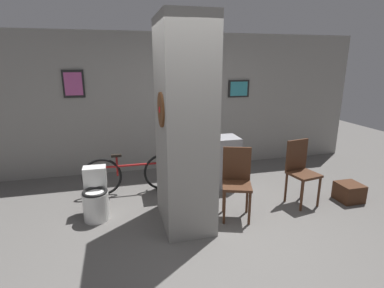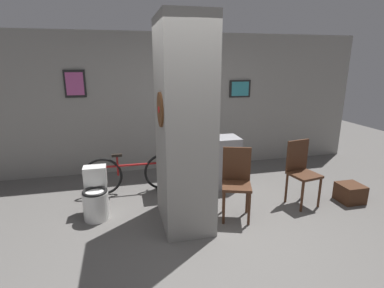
{
  "view_description": "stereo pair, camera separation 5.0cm",
  "coord_description": "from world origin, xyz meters",
  "px_view_note": "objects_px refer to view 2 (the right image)",
  "views": [
    {
      "loc": [
        -0.9,
        -3.07,
        2.08
      ],
      "look_at": [
        0.11,
        0.89,
        0.95
      ],
      "focal_mm": 28.0,
      "sensor_mm": 36.0,
      "label": 1
    },
    {
      "loc": [
        -0.85,
        -3.08,
        2.08
      ],
      "look_at": [
        0.11,
        0.89,
        0.95
      ],
      "focal_mm": 28.0,
      "sensor_mm": 36.0,
      "label": 2
    }
  ],
  "objects_px": {
    "chair_by_doorway": "(301,169)",
    "bicycle": "(134,173)",
    "toilet": "(96,197)",
    "chair_near_pillar": "(236,180)",
    "bottle_tall": "(199,131)"
  },
  "relations": [
    {
      "from": "chair_by_doorway",
      "to": "bicycle",
      "type": "height_order",
      "value": "chair_by_doorway"
    },
    {
      "from": "bicycle",
      "to": "toilet",
      "type": "bearing_deg",
      "value": -127.84
    },
    {
      "from": "toilet",
      "to": "chair_near_pillar",
      "type": "height_order",
      "value": "chair_near_pillar"
    },
    {
      "from": "bicycle",
      "to": "bottle_tall",
      "type": "distance_m",
      "value": 1.27
    },
    {
      "from": "chair_by_doorway",
      "to": "bottle_tall",
      "type": "height_order",
      "value": "bottle_tall"
    },
    {
      "from": "chair_near_pillar",
      "to": "chair_by_doorway",
      "type": "relative_size",
      "value": 1.0
    },
    {
      "from": "chair_by_doorway",
      "to": "bottle_tall",
      "type": "xyz_separation_m",
      "value": [
        -1.34,
        0.87,
        0.46
      ]
    },
    {
      "from": "chair_near_pillar",
      "to": "bicycle",
      "type": "xyz_separation_m",
      "value": [
        -1.33,
        1.12,
        -0.21
      ]
    },
    {
      "from": "chair_near_pillar",
      "to": "chair_by_doorway",
      "type": "bearing_deg",
      "value": 26.79
    },
    {
      "from": "bicycle",
      "to": "bottle_tall",
      "type": "relative_size",
      "value": 4.7
    },
    {
      "from": "toilet",
      "to": "bottle_tall",
      "type": "height_order",
      "value": "bottle_tall"
    },
    {
      "from": "bicycle",
      "to": "chair_near_pillar",
      "type": "bearing_deg",
      "value": -40.3
    },
    {
      "from": "toilet",
      "to": "chair_near_pillar",
      "type": "xyz_separation_m",
      "value": [
        1.87,
        -0.42,
        0.24
      ]
    },
    {
      "from": "chair_near_pillar",
      "to": "bicycle",
      "type": "relative_size",
      "value": 0.61
    },
    {
      "from": "chair_near_pillar",
      "to": "bottle_tall",
      "type": "height_order",
      "value": "bottle_tall"
    }
  ]
}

